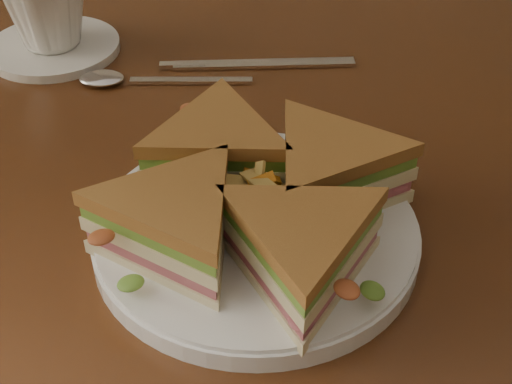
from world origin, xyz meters
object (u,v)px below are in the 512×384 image
Objects in this scene: table at (260,247)px; sandwich_wedges at (256,197)px; coffee_cup at (46,4)px; plate at (256,233)px; spoon at (123,80)px; saucer at (54,47)px; knife at (251,65)px.

sandwich_wedges is (-0.00, -0.10, 0.14)m from table.
plate is at bearing -50.00° from coffee_cup.
sandwich_wedges is (-0.00, -0.00, 0.04)m from plate.
plate reaches higher than table.
sandwich_wedges is at bearing -50.00° from coffee_cup.
plate reaches higher than spoon.
spoon is 0.11m from saucer.
sandwich_wedges is 2.99× the size of coffee_cup.
plate is 0.39m from saucer.
spoon reaches higher than knife.
plate is 1.72× the size of saucer.
knife is 0.23m from coffee_cup.
table is 0.15m from plate.
coffee_cup reaches higher than knife.
saucer is at bearing 136.52° from table.
sandwich_wedges is 1.65× the size of spoon.
coffee_cup is at bearing 141.36° from spoon.
knife is (-0.00, 0.28, -0.01)m from plate.
plate is (-0.00, -0.10, 0.11)m from table.
table is at bearing -43.48° from saucer.
spoon is at bearing 119.42° from sandwich_wedges.
sandwich_wedges reaches higher than table.
table is 0.36m from coffee_cup.
sandwich_wedges is 0.39m from saucer.
table is at bearing 87.44° from sandwich_wedges.
coffee_cup is at bearing 136.52° from table.
sandwich_wedges is at bearing -92.56° from table.
table is 11.79× the size of coffee_cup.
knife is at bearing 14.99° from spoon.
saucer reaches higher than table.
saucer is at bearing 168.35° from knife.
knife is at bearing 92.69° from table.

